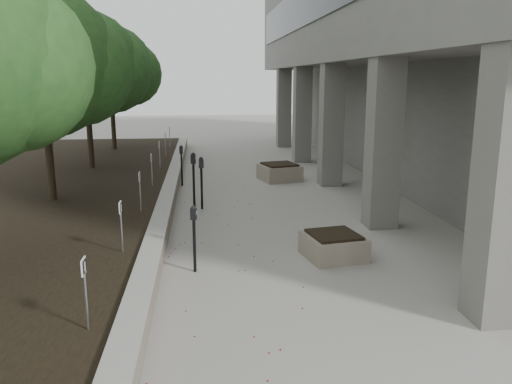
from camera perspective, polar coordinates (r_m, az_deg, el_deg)
ground at (r=6.78m, az=2.22°, el=-18.93°), size 90.00×90.00×0.00m
retaining_wall at (r=15.12m, az=-9.54°, el=-0.22°), size 0.39×26.00×0.50m
planting_bed at (r=15.80m, az=-22.95°, el=-0.69°), size 7.00×26.00×0.40m
crabapple_tree_3 at (r=14.29m, az=-22.38°, el=9.92°), size 4.60×4.00×5.44m
crabapple_tree_4 at (r=19.14m, az=-18.22°, el=10.65°), size 4.60×4.00×5.44m
crabapple_tree_5 at (r=24.05m, az=-15.73°, el=11.06°), size 4.60×4.00×5.44m
parking_sign_2 at (r=6.93m, az=-18.32°, el=-10.70°), size 0.04×0.22×0.96m
parking_sign_3 at (r=9.72m, az=-14.66°, el=-3.79°), size 0.04×0.22×0.96m
parking_sign_4 at (r=12.60m, az=-12.68°, el=0.02°), size 0.04×0.22×0.96m
parking_sign_5 at (r=15.53m, az=-11.45°, el=2.40°), size 0.04×0.22×0.96m
parking_sign_6 at (r=18.48m, az=-10.60°, el=4.02°), size 0.04×0.22×0.96m
parking_sign_7 at (r=21.44m, az=-9.99°, el=5.20°), size 0.04×0.22×0.96m
parking_sign_8 at (r=24.42m, az=-9.52°, el=6.09°), size 0.04×0.22×0.96m
parking_meter_2 at (r=9.59m, az=-6.84°, el=-5.18°), size 0.15×0.12×1.27m
parking_meter_3 at (r=14.56m, az=-6.90°, el=1.42°), size 0.17×0.14×1.51m
parking_meter_4 at (r=14.14m, az=-6.04°, el=0.98°), size 0.16×0.13×1.45m
parking_meter_5 at (r=17.34m, az=-8.23°, el=2.91°), size 0.14×0.10×1.37m
planter_front at (r=10.50m, az=8.57°, el=-5.85°), size 1.27×1.27×0.51m
planter_back at (r=18.22m, az=2.62°, el=2.26°), size 1.56×1.56×0.60m
berry_scatter at (r=11.31m, az=-1.89°, el=-5.65°), size 3.30×14.10×0.02m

